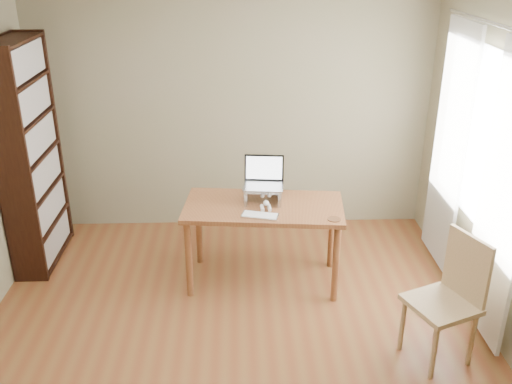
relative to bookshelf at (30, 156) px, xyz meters
name	(u,v)px	position (x,y,z in m)	size (l,w,h in m)	color
room	(236,197)	(1.86, -1.54, 0.25)	(4.04, 4.54, 2.64)	brown
bookshelf	(30,156)	(0.00, 0.00, 0.00)	(0.30, 0.90, 2.10)	black
curtains	(473,168)	(3.75, -0.75, 0.12)	(0.03, 1.90, 2.25)	silver
desk	(264,216)	(2.09, -0.49, -0.40)	(1.42, 0.81, 0.75)	brown
laptop_stand	(263,193)	(2.09, -0.41, -0.22)	(0.32, 0.25, 0.13)	silver
laptop	(263,178)	(2.09, -0.34, -0.11)	(0.37, 0.32, 0.24)	silver
keyboard	(260,216)	(2.05, -0.71, -0.29)	(0.32, 0.20, 0.02)	silver
coaster	(334,219)	(2.66, -0.78, -0.30)	(0.11, 0.11, 0.01)	brown
cat	(264,193)	(2.10, -0.38, -0.23)	(0.25, 0.49, 0.16)	#443A35
chair	(453,297)	(3.39, -1.57, -0.53)	(0.57, 0.56, 0.97)	tan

